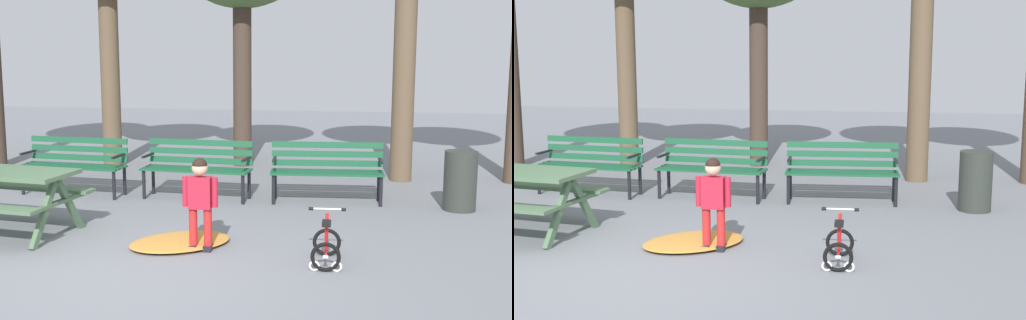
# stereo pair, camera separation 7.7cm
# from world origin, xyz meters

# --- Properties ---
(ground) EXTENTS (36.00, 36.00, 0.00)m
(ground) POSITION_xyz_m (0.00, 0.00, 0.00)
(ground) COLOR slate
(picnic_table) EXTENTS (1.96, 1.56, 0.79)m
(picnic_table) POSITION_xyz_m (-1.96, 1.20, 0.59)
(picnic_table) COLOR #4C6B4C
(picnic_table) RESTS_ON ground
(park_bench_far_left) EXTENTS (1.63, 0.58, 0.85)m
(park_bench_far_left) POSITION_xyz_m (-2.03, 3.44, 0.51)
(park_bench_far_left) COLOR #195133
(park_bench_far_left) RESTS_ON ground
(park_bench_left) EXTENTS (1.63, 0.57, 0.85)m
(park_bench_left) POSITION_xyz_m (-0.13, 3.47, 0.51)
(park_bench_left) COLOR #195133
(park_bench_left) RESTS_ON ground
(park_bench_right) EXTENTS (1.63, 0.58, 0.85)m
(park_bench_right) POSITION_xyz_m (1.75, 3.55, 0.51)
(park_bench_right) COLOR #195133
(park_bench_right) RESTS_ON ground
(child_standing) EXTENTS (0.39, 0.17, 1.02)m
(child_standing) POSITION_xyz_m (0.56, 0.92, 0.60)
(child_standing) COLOR red
(child_standing) RESTS_ON ground
(kids_bicycle) EXTENTS (0.39, 0.57, 0.54)m
(kids_bicycle) POSITION_xyz_m (1.94, 0.68, 0.20)
(kids_bicycle) COLOR black
(kids_bicycle) RESTS_ON ground
(leaf_pile) EXTENTS (1.42, 1.37, 0.07)m
(leaf_pile) POSITION_xyz_m (0.28, 1.09, 0.04)
(leaf_pile) COLOR #C68438
(leaf_pile) RESTS_ON ground
(trash_bin) EXTENTS (0.44, 0.44, 0.81)m
(trash_bin) POSITION_xyz_m (3.57, 3.33, 0.41)
(trash_bin) COLOR #2D332D
(trash_bin) RESTS_ON ground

